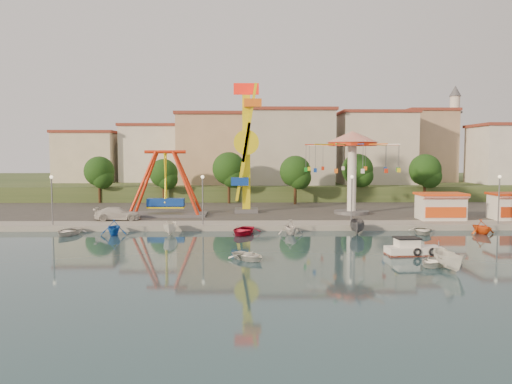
{
  "coord_description": "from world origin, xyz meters",
  "views": [
    {
      "loc": [
        -3.29,
        -40.16,
        8.11
      ],
      "look_at": [
        -2.27,
        14.0,
        4.0
      ],
      "focal_mm": 35.0,
      "sensor_mm": 36.0,
      "label": 1
    }
  ],
  "objects_px": {
    "pirate_ship_ride": "(166,185)",
    "rowboat_a": "(249,256)",
    "kamikaze_tower": "(247,150)",
    "wave_swinger": "(352,154)",
    "van": "(118,214)",
    "cabin_motorboat": "(412,250)",
    "skiff": "(449,260)"
  },
  "relations": [
    {
      "from": "cabin_motorboat",
      "to": "rowboat_a",
      "type": "height_order",
      "value": "cabin_motorboat"
    },
    {
      "from": "pirate_ship_ride",
      "to": "skiff",
      "type": "bearing_deg",
      "value": -48.09
    },
    {
      "from": "kamikaze_tower",
      "to": "van",
      "type": "height_order",
      "value": "kamikaze_tower"
    },
    {
      "from": "wave_swinger",
      "to": "van",
      "type": "distance_m",
      "value": 29.31
    },
    {
      "from": "kamikaze_tower",
      "to": "pirate_ship_ride",
      "type": "bearing_deg",
      "value": -163.93
    },
    {
      "from": "cabin_motorboat",
      "to": "skiff",
      "type": "distance_m",
      "value": 5.4
    },
    {
      "from": "cabin_motorboat",
      "to": "wave_swinger",
      "type": "bearing_deg",
      "value": 85.6
    },
    {
      "from": "kamikaze_tower",
      "to": "skiff",
      "type": "bearing_deg",
      "value": -64.55
    },
    {
      "from": "van",
      "to": "rowboat_a",
      "type": "bearing_deg",
      "value": -147.6
    },
    {
      "from": "rowboat_a",
      "to": "kamikaze_tower",
      "type": "bearing_deg",
      "value": 50.8
    },
    {
      "from": "skiff",
      "to": "rowboat_a",
      "type": "bearing_deg",
      "value": 160.93
    },
    {
      "from": "wave_swinger",
      "to": "skiff",
      "type": "bearing_deg",
      "value": -88.0
    },
    {
      "from": "kamikaze_tower",
      "to": "cabin_motorboat",
      "type": "bearing_deg",
      "value": -61.39
    },
    {
      "from": "skiff",
      "to": "kamikaze_tower",
      "type": "bearing_deg",
      "value": 110.8
    },
    {
      "from": "van",
      "to": "skiff",
      "type": "bearing_deg",
      "value": -133.67
    },
    {
      "from": "pirate_ship_ride",
      "to": "rowboat_a",
      "type": "distance_m",
      "value": 25.67
    },
    {
      "from": "skiff",
      "to": "wave_swinger",
      "type": "bearing_deg",
      "value": 87.35
    },
    {
      "from": "skiff",
      "to": "van",
      "type": "xyz_separation_m",
      "value": [
        -28.94,
        22.59,
        0.63
      ]
    },
    {
      "from": "cabin_motorboat",
      "to": "kamikaze_tower",
      "type": "bearing_deg",
      "value": 113.83
    },
    {
      "from": "wave_swinger",
      "to": "van",
      "type": "bearing_deg",
      "value": -168.84
    },
    {
      "from": "pirate_ship_ride",
      "to": "kamikaze_tower",
      "type": "xyz_separation_m",
      "value": [
        9.97,
        2.87,
        4.21
      ]
    },
    {
      "from": "kamikaze_tower",
      "to": "skiff",
      "type": "height_order",
      "value": "kamikaze_tower"
    },
    {
      "from": "pirate_ship_ride",
      "to": "rowboat_a",
      "type": "xyz_separation_m",
      "value": [
        10.06,
        -23.26,
        -4.06
      ]
    },
    {
      "from": "pirate_ship_ride",
      "to": "kamikaze_tower",
      "type": "distance_m",
      "value": 11.19
    },
    {
      "from": "kamikaze_tower",
      "to": "van",
      "type": "distance_m",
      "value": 17.96
    },
    {
      "from": "wave_swinger",
      "to": "rowboat_a",
      "type": "relative_size",
      "value": 3.59
    },
    {
      "from": "skiff",
      "to": "cabin_motorboat",
      "type": "bearing_deg",
      "value": 94.25
    },
    {
      "from": "pirate_ship_ride",
      "to": "wave_swinger",
      "type": "distance_m",
      "value": 23.48
    },
    {
      "from": "rowboat_a",
      "to": "skiff",
      "type": "relative_size",
      "value": 0.88
    },
    {
      "from": "rowboat_a",
      "to": "skiff",
      "type": "xyz_separation_m",
      "value": [
        14.07,
        -3.62,
        0.37
      ]
    },
    {
      "from": "pirate_ship_ride",
      "to": "cabin_motorboat",
      "type": "distance_m",
      "value": 31.98
    },
    {
      "from": "kamikaze_tower",
      "to": "van",
      "type": "xyz_separation_m",
      "value": [
        -14.78,
        -7.16,
        -7.26
      ]
    }
  ]
}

